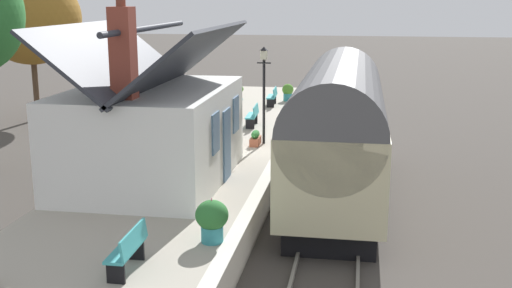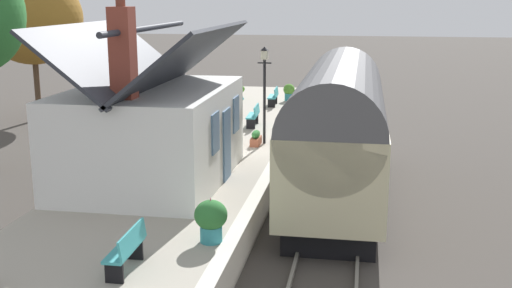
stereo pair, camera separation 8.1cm
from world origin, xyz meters
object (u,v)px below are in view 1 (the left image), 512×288
object	(u,v)px
planter_by_door	(288,92)
planter_bench_right	(230,106)
train	(338,129)
bench_platform_end	(253,115)
lamp_post_platform	(264,76)
tree_behind_building	(30,18)
planter_under_sign	(255,138)
station_building	(151,130)
bench_by_lamp	(273,96)
planter_corner_building	(212,219)
bench_near_building	(129,249)
planter_edge_near	(239,92)

from	to	relation	value
planter_by_door	planter_bench_right	distance (m)	5.02
planter_by_door	train	bearing A→B (deg)	-166.80
bench_platform_end	lamp_post_platform	xyz separation A→B (m)	(-3.02, -0.92, 2.01)
bench_platform_end	planter_by_door	xyz separation A→B (m)	(6.70, -0.67, 0.01)
planter_bench_right	tree_behind_building	world-z (taller)	tree_behind_building
train	planter_under_sign	size ratio (longest dim) A/B	12.92
planter_under_sign	tree_behind_building	world-z (taller)	tree_behind_building
planter_under_sign	station_building	bearing A→B (deg)	155.62
bench_by_lamp	planter_under_sign	distance (m)	8.46
station_building	tree_behind_building	world-z (taller)	tree_behind_building
planter_under_sign	tree_behind_building	distance (m)	15.02
bench_platform_end	train	bearing A→B (deg)	-149.79
planter_corner_building	train	bearing A→B (deg)	-21.97
bench_near_building	planter_by_door	size ratio (longest dim) A/B	1.54
planter_by_door	tree_behind_building	bearing A→B (deg)	102.19
bench_by_lamp	planter_edge_near	size ratio (longest dim) A/B	1.95
planter_under_sign	planter_edge_near	bearing A→B (deg)	14.19
tree_behind_building	bench_platform_end	bearing A→B (deg)	-108.59
planter_by_door	planter_under_sign	size ratio (longest dim) A/B	1.13
planter_bench_right	planter_edge_near	size ratio (longest dim) A/B	1.26
planter_under_sign	planter_edge_near	size ratio (longest dim) A/B	1.11
bench_by_lamp	lamp_post_platform	size ratio (longest dim) A/B	0.40
bench_platform_end	planter_corner_building	world-z (taller)	planter_corner_building
bench_by_lamp	bench_platform_end	size ratio (longest dim) A/B	1.00
bench_near_building	planter_under_sign	size ratio (longest dim) A/B	1.74
planter_edge_near	tree_behind_building	distance (m)	11.03
bench_near_building	planter_edge_near	distance (m)	21.21
bench_near_building	tree_behind_building	distance (m)	22.17
planter_by_door	planter_bench_right	size ratio (longest dim) A/B	0.99
station_building	planter_bench_right	xyz separation A→B (m)	(10.36, -0.17, -1.06)
bench_by_lamp	bench_platform_end	distance (m)	5.14
bench_platform_end	bench_near_building	xyz separation A→B (m)	(-14.37, 0.01, 0.00)
planter_under_sign	tree_behind_building	xyz separation A→B (m)	(7.29, 12.51, 3.96)
train	station_building	world-z (taller)	station_building
station_building	planter_by_door	bearing A→B (deg)	-8.56
planter_under_sign	tree_behind_building	size ratio (longest dim) A/B	0.11
planter_bench_right	lamp_post_platform	size ratio (longest dim) A/B	0.26
planter_edge_near	lamp_post_platform	world-z (taller)	lamp_post_platform
planter_corner_building	planter_edge_near	size ratio (longest dim) A/B	1.42
planter_by_door	planter_corner_building	distance (m)	19.33
train	bench_near_building	world-z (taller)	train
train	planter_by_door	size ratio (longest dim) A/B	11.42
planter_by_door	lamp_post_platform	xyz separation A→B (m)	(-9.72, -0.25, 2.00)
lamp_post_platform	planter_by_door	bearing A→B (deg)	1.49
train	bench_platform_end	bearing A→B (deg)	30.21
bench_by_lamp	planter_by_door	bearing A→B (deg)	-19.94
train	bench_platform_end	world-z (taller)	train
train	bench_near_building	xyz separation A→B (m)	(-7.94, 3.76, -0.87)
bench_platform_end	bench_near_building	world-z (taller)	same
bench_near_building	planter_bench_right	world-z (taller)	planter_bench_right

